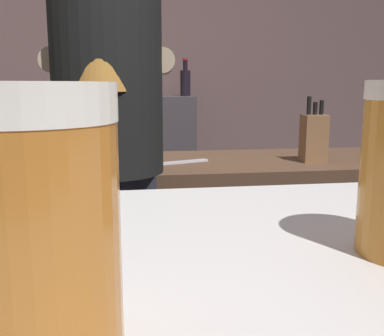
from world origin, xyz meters
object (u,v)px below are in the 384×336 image
(mixing_bowl, at_px, (109,159))
(bottle_olive_oil, at_px, (185,82))
(knife_block, at_px, (314,137))
(chefs_knife, at_px, (181,162))
(bottle_hot_sauce, at_px, (148,85))
(pint_glass_far, at_px, (31,228))
(bartender, at_px, (110,156))

(mixing_bowl, relative_size, bottle_olive_oil, 0.76)
(knife_block, relative_size, bottle_olive_oil, 1.03)
(mixing_bowl, distance_m, chefs_knife, 0.30)
(bottle_hot_sauce, bearing_deg, pint_glass_far, -93.95)
(knife_block, relative_size, chefs_knife, 1.15)
(knife_block, bearing_deg, bottle_olive_oil, 102.97)
(bartender, distance_m, chefs_knife, 0.50)
(mixing_bowl, xyz_separation_m, pint_glass_far, (0.03, -1.60, 0.23))
(bartender, distance_m, bottle_hot_sauce, 1.78)
(knife_block, height_order, pint_glass_far, pint_glass_far)
(bottle_olive_oil, bearing_deg, pint_glass_far, -98.96)
(chefs_knife, distance_m, bottle_hot_sauce, 1.39)
(pint_glass_far, bearing_deg, bottle_hot_sauce, 86.05)
(bottle_hot_sauce, bearing_deg, bottle_olive_oil, 20.58)
(bottle_olive_oil, bearing_deg, mixing_bowl, -109.07)
(knife_block, relative_size, bottle_hot_sauce, 1.30)
(chefs_knife, bearing_deg, bartender, -143.66)
(pint_glass_far, distance_m, bottle_olive_oil, 3.12)
(bottle_hot_sauce, bearing_deg, chefs_knife, -87.20)
(mixing_bowl, xyz_separation_m, bottle_hot_sauce, (0.23, 1.38, 0.30))
(knife_block, height_order, bottle_olive_oil, bottle_olive_oil)
(chefs_knife, xyz_separation_m, pint_glass_far, (-0.27, -1.63, 0.25))
(chefs_knife, bearing_deg, pint_glass_far, -118.41)
(mixing_bowl, distance_m, pint_glass_far, 1.62)
(bartender, distance_m, bottle_olive_oil, 1.94)
(pint_glass_far, bearing_deg, bottle_olive_oil, 81.04)
(pint_glass_far, bearing_deg, chefs_knife, 80.52)
(bartender, xyz_separation_m, knife_block, (0.84, 0.36, 0.01))
(chefs_knife, bearing_deg, bottle_hot_sauce, 73.87)
(bartender, xyz_separation_m, bottle_olive_oil, (0.49, 1.86, 0.25))
(mixing_bowl, height_order, bottle_hot_sauce, bottle_hot_sauce)
(knife_block, relative_size, mixing_bowl, 1.35)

